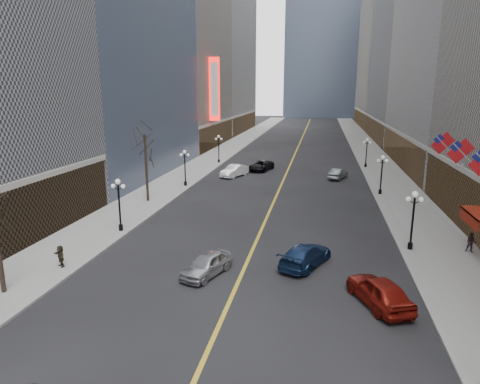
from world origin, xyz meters
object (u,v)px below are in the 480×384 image
at_px(streetlamp_east_1, 413,214).
at_px(car_sb_mid, 379,291).
at_px(streetlamp_east_3, 367,150).
at_px(car_nb_mid, 234,171).
at_px(streetlamp_west_1, 119,199).
at_px(car_sb_near, 305,255).
at_px(streetlamp_east_2, 382,171).
at_px(streetlamp_west_3, 219,146).
at_px(car_sb_far, 338,174).
at_px(streetlamp_west_2, 185,164).
at_px(car_nb_far, 261,166).
at_px(car_nb_near, 207,264).

height_order(streetlamp_east_1, car_sb_mid, streetlamp_east_1).
distance_m(streetlamp_east_3, car_nb_mid, 21.66).
bearing_deg(streetlamp_east_1, streetlamp_west_1, 180.00).
relative_size(streetlamp_west_1, car_sb_near, 0.87).
height_order(streetlamp_east_2, car_sb_near, streetlamp_east_2).
bearing_deg(streetlamp_west_3, car_sb_far, -26.22).
xyz_separation_m(streetlamp_east_1, streetlamp_west_1, (-23.60, 0.00, 0.00)).
bearing_deg(car_nb_mid, streetlamp_west_1, -78.43).
xyz_separation_m(streetlamp_east_2, streetlamp_west_2, (-23.60, 0.00, 0.00)).
height_order(streetlamp_west_1, streetlamp_west_2, same).
relative_size(car_nb_mid, car_nb_far, 0.93).
xyz_separation_m(car_sb_near, car_sb_mid, (4.34, -4.90, 0.09)).
xyz_separation_m(streetlamp_west_2, car_nb_far, (7.87, 12.74, -2.15)).
relative_size(streetlamp_east_2, car_sb_far, 1.04).
relative_size(streetlamp_east_2, car_sb_near, 0.87).
distance_m(streetlamp_east_2, car_nb_mid, 20.37).
height_order(streetlamp_west_1, car_nb_near, streetlamp_west_1).
distance_m(car_nb_far, car_sb_near, 35.91).
xyz_separation_m(car_nb_near, car_sb_mid, (10.66, -2.08, 0.10)).
relative_size(streetlamp_east_1, car_nb_far, 0.84).
bearing_deg(streetlamp_west_2, car_sb_near, -54.51).
bearing_deg(streetlamp_east_3, streetlamp_west_1, -123.25).
height_order(car_nb_far, car_sb_far, car_nb_far).
bearing_deg(car_nb_near, car_sb_near, 43.73).
bearing_deg(streetlamp_east_1, car_sb_near, -151.09).
distance_m(car_nb_mid, car_sb_far, 14.34).
xyz_separation_m(streetlamp_east_1, streetlamp_west_3, (-23.60, 36.00, 0.00)).
bearing_deg(car_sb_far, car_nb_far, -0.02).
bearing_deg(car_sb_far, car_nb_mid, 24.73).
bearing_deg(streetlamp_west_1, streetlamp_west_2, 90.00).
bearing_deg(car_nb_mid, car_sb_near, -47.35).
distance_m(streetlamp_east_3, streetlamp_west_2, 29.68).
relative_size(car_sb_mid, car_sb_far, 1.14).
bearing_deg(streetlamp_east_1, car_nb_far, 117.10).
bearing_deg(car_nb_near, car_nb_mid, 118.03).
bearing_deg(streetlamp_west_3, car_nb_far, -33.75).
distance_m(car_nb_far, car_sb_mid, 41.78).
relative_size(streetlamp_east_2, streetlamp_west_2, 1.00).
bearing_deg(car_nb_near, car_sb_far, 93.90).
height_order(streetlamp_east_2, car_nb_mid, streetlamp_east_2).
distance_m(streetlamp_east_1, car_nb_mid, 31.75).
distance_m(streetlamp_west_3, car_nb_near, 44.19).
relative_size(streetlamp_west_3, car_nb_far, 0.84).
bearing_deg(car_nb_far, streetlamp_east_3, 32.52).
relative_size(streetlamp_east_2, streetlamp_east_3, 1.00).
relative_size(streetlamp_east_1, streetlamp_west_1, 1.00).
bearing_deg(streetlamp_west_1, car_nb_near, -36.58).
xyz_separation_m(streetlamp_east_3, car_nb_near, (-14.05, -43.09, -2.16)).
xyz_separation_m(streetlamp_west_2, car_sb_near, (15.87, -22.27, -2.14)).
bearing_deg(car_nb_mid, streetlamp_east_1, -31.36).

